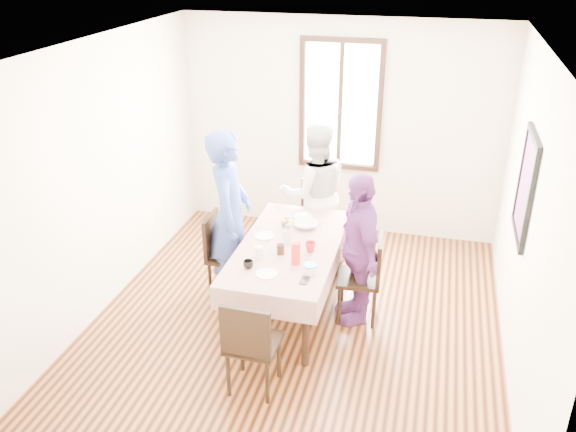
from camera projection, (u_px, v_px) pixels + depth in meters
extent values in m
plane|color=black|center=(296.00, 321.00, 6.07)|extent=(4.50, 4.50, 0.00)
plane|color=#F2E5C8|center=(340.00, 129.00, 7.47)|extent=(4.00, 0.00, 4.00)
plane|color=#F2E5C8|center=(528.00, 222.00, 5.04)|extent=(0.00, 4.50, 4.50)
cube|color=black|center=(341.00, 105.00, 7.32)|extent=(1.02, 0.06, 1.62)
cube|color=white|center=(341.00, 105.00, 7.33)|extent=(0.90, 0.02, 1.50)
cube|color=red|center=(526.00, 187.00, 5.22)|extent=(0.04, 0.76, 0.96)
cube|color=black|center=(289.00, 278.00, 6.09)|extent=(0.84, 1.75, 0.75)
cube|color=#59100B|center=(289.00, 245.00, 5.93)|extent=(0.96, 1.87, 0.01)
cube|color=black|center=(229.00, 256.00, 6.36)|extent=(0.43, 0.43, 0.91)
cube|color=black|center=(359.00, 278.00, 5.95)|extent=(0.45, 0.45, 0.91)
cube|color=black|center=(314.00, 222.00, 7.11)|extent=(0.43, 0.43, 0.91)
cube|color=black|center=(254.00, 343.00, 5.00)|extent=(0.43, 0.43, 0.91)
imported|color=#324A98|center=(229.00, 217.00, 6.16)|extent=(0.56, 0.74, 1.83)
imported|color=silver|center=(315.00, 193.00, 6.93)|extent=(1.00, 0.91, 1.68)
imported|color=#6D317A|center=(358.00, 249.00, 5.81)|extent=(0.73, 0.99, 1.56)
imported|color=black|center=(248.00, 264.00, 5.50)|extent=(0.11, 0.11, 0.07)
imported|color=red|center=(310.00, 247.00, 5.78)|extent=(0.15, 0.15, 0.10)
imported|color=#0C7226|center=(285.00, 223.00, 6.29)|extent=(0.11, 0.11, 0.08)
imported|color=white|center=(306.00, 225.00, 6.27)|extent=(0.30, 0.30, 0.06)
cube|color=red|center=(296.00, 253.00, 5.54)|extent=(0.07, 0.07, 0.22)
cylinder|color=white|center=(310.00, 269.00, 5.44)|extent=(0.12, 0.12, 0.06)
cylinder|color=black|center=(281.00, 249.00, 5.74)|extent=(0.07, 0.07, 0.10)
cylinder|color=silver|center=(259.00, 252.00, 5.68)|extent=(0.08, 0.08, 0.11)
cube|color=black|center=(305.00, 280.00, 5.31)|extent=(0.07, 0.14, 0.01)
cylinder|color=silver|center=(287.00, 237.00, 5.91)|extent=(0.08, 0.08, 0.15)
cylinder|color=white|center=(264.00, 236.00, 6.09)|extent=(0.20, 0.20, 0.01)
cylinder|color=white|center=(303.00, 216.00, 6.51)|extent=(0.20, 0.20, 0.01)
cylinder|color=white|center=(267.00, 274.00, 5.41)|extent=(0.20, 0.20, 0.01)
cylinder|color=blue|center=(310.00, 265.00, 5.43)|extent=(0.12, 0.12, 0.01)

